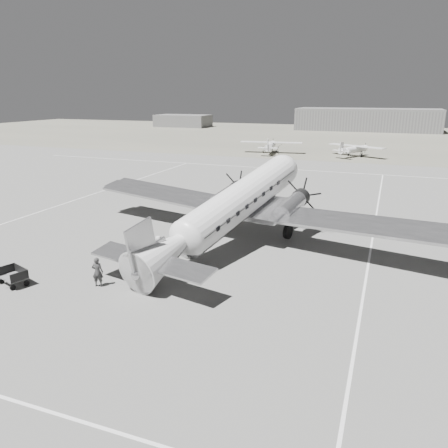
{
  "coord_description": "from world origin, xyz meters",
  "views": [
    {
      "loc": [
        12.57,
        -23.8,
        10.71
      ],
      "look_at": [
        2.46,
        2.93,
        2.2
      ],
      "focal_mm": 35.0,
      "sensor_mm": 36.0,
      "label": 1
    }
  ],
  "objects_px": {
    "light_plane_right": "(354,150)",
    "ramp_agent": "(133,256)",
    "baggage_cart_far": "(13,277)",
    "baggage_cart_near": "(134,263)",
    "hangar_main": "(367,120)",
    "dc3_airliner": "(234,208)",
    "ground_crew": "(98,272)",
    "passenger": "(159,247)",
    "shed_secondary": "(183,121)",
    "light_plane_left": "(271,147)"
  },
  "relations": [
    {
      "from": "light_plane_right",
      "to": "passenger",
      "type": "relative_size",
      "value": 6.65
    },
    {
      "from": "shed_secondary",
      "to": "ground_crew",
      "type": "bearing_deg",
      "value": -66.3
    },
    {
      "from": "baggage_cart_near",
      "to": "passenger",
      "type": "relative_size",
      "value": 0.97
    },
    {
      "from": "shed_secondary",
      "to": "ramp_agent",
      "type": "relative_size",
      "value": 9.62
    },
    {
      "from": "hangar_main",
      "to": "light_plane_left",
      "type": "relative_size",
      "value": 3.58
    },
    {
      "from": "baggage_cart_far",
      "to": "ramp_agent",
      "type": "distance_m",
      "value": 6.98
    },
    {
      "from": "ramp_agent",
      "to": "passenger",
      "type": "distance_m",
      "value": 2.38
    },
    {
      "from": "ground_crew",
      "to": "dc3_airliner",
      "type": "bearing_deg",
      "value": -133.76
    },
    {
      "from": "shed_secondary",
      "to": "baggage_cart_far",
      "type": "xyz_separation_m",
      "value": [
        47.76,
        -121.19,
        -1.49
      ]
    },
    {
      "from": "shed_secondary",
      "to": "baggage_cart_near",
      "type": "bearing_deg",
      "value": -65.53
    },
    {
      "from": "hangar_main",
      "to": "baggage_cart_far",
      "type": "xyz_separation_m",
      "value": [
        -12.24,
        -126.19,
        -2.79
      ]
    },
    {
      "from": "hangar_main",
      "to": "light_plane_right",
      "type": "bearing_deg",
      "value": -88.46
    },
    {
      "from": "light_plane_right",
      "to": "baggage_cart_near",
      "type": "relative_size",
      "value": 6.82
    },
    {
      "from": "dc3_airliner",
      "to": "baggage_cart_far",
      "type": "bearing_deg",
      "value": -118.6
    },
    {
      "from": "passenger",
      "to": "light_plane_left",
      "type": "bearing_deg",
      "value": -1.15
    },
    {
      "from": "baggage_cart_near",
      "to": "light_plane_left",
      "type": "bearing_deg",
      "value": 92.23
    },
    {
      "from": "light_plane_right",
      "to": "ramp_agent",
      "type": "relative_size",
      "value": 5.79
    },
    {
      "from": "hangar_main",
      "to": "dc3_airliner",
      "type": "relative_size",
      "value": 1.4
    },
    {
      "from": "light_plane_left",
      "to": "ground_crew",
      "type": "height_order",
      "value": "light_plane_left"
    },
    {
      "from": "baggage_cart_near",
      "to": "ground_crew",
      "type": "height_order",
      "value": "ground_crew"
    },
    {
      "from": "ramp_agent",
      "to": "light_plane_left",
      "type": "bearing_deg",
      "value": 23.62
    },
    {
      "from": "dc3_airliner",
      "to": "baggage_cart_far",
      "type": "xyz_separation_m",
      "value": [
        -9.7,
        -11.12,
        -2.34
      ]
    },
    {
      "from": "dc3_airliner",
      "to": "light_plane_right",
      "type": "relative_size",
      "value": 2.77
    },
    {
      "from": "hangar_main",
      "to": "light_plane_left",
      "type": "height_order",
      "value": "hangar_main"
    },
    {
      "from": "hangar_main",
      "to": "baggage_cart_near",
      "type": "xyz_separation_m",
      "value": [
        -6.86,
        -121.74,
        -2.85
      ]
    },
    {
      "from": "light_plane_right",
      "to": "ramp_agent",
      "type": "bearing_deg",
      "value": -70.55
    },
    {
      "from": "ground_crew",
      "to": "light_plane_right",
      "type": "bearing_deg",
      "value": -114.69
    },
    {
      "from": "shed_secondary",
      "to": "baggage_cart_near",
      "type": "distance_m",
      "value": 128.28
    },
    {
      "from": "shed_secondary",
      "to": "light_plane_left",
      "type": "height_order",
      "value": "shed_secondary"
    },
    {
      "from": "shed_secondary",
      "to": "ground_crew",
      "type": "relative_size",
      "value": 10.12
    },
    {
      "from": "shed_secondary",
      "to": "baggage_cart_far",
      "type": "distance_m",
      "value": 130.27
    },
    {
      "from": "baggage_cart_near",
      "to": "shed_secondary",
      "type": "bearing_deg",
      "value": 110.2
    },
    {
      "from": "hangar_main",
      "to": "dc3_airliner",
      "type": "bearing_deg",
      "value": -91.27
    },
    {
      "from": "dc3_airliner",
      "to": "ramp_agent",
      "type": "height_order",
      "value": "dc3_airliner"
    },
    {
      "from": "passenger",
      "to": "shed_secondary",
      "type": "bearing_deg",
      "value": 16.69
    },
    {
      "from": "baggage_cart_far",
      "to": "ramp_agent",
      "type": "xyz_separation_m",
      "value": [
        5.38,
        4.43,
        0.43
      ]
    },
    {
      "from": "baggage_cart_far",
      "to": "ground_crew",
      "type": "height_order",
      "value": "ground_crew"
    },
    {
      "from": "light_plane_left",
      "to": "ramp_agent",
      "type": "relative_size",
      "value": 6.26
    },
    {
      "from": "baggage_cart_far",
      "to": "ramp_agent",
      "type": "bearing_deg",
      "value": 58.55
    },
    {
      "from": "light_plane_right",
      "to": "passenger",
      "type": "height_order",
      "value": "light_plane_right"
    },
    {
      "from": "passenger",
      "to": "dc3_airliner",
      "type": "bearing_deg",
      "value": -49.48
    },
    {
      "from": "baggage_cart_far",
      "to": "passenger",
      "type": "height_order",
      "value": "passenger"
    },
    {
      "from": "dc3_airliner",
      "to": "light_plane_left",
      "type": "xyz_separation_m",
      "value": [
        -11.0,
        51.93,
        -1.64
      ]
    },
    {
      "from": "light_plane_left",
      "to": "light_plane_right",
      "type": "bearing_deg",
      "value": -5.4
    },
    {
      "from": "dc3_airliner",
      "to": "ground_crew",
      "type": "height_order",
      "value": "dc3_airliner"
    },
    {
      "from": "shed_secondary",
      "to": "ground_crew",
      "type": "distance_m",
      "value": 130.62
    },
    {
      "from": "shed_secondary",
      "to": "ramp_agent",
      "type": "xyz_separation_m",
      "value": [
        53.13,
        -116.76,
        -1.06
      ]
    },
    {
      "from": "ground_crew",
      "to": "passenger",
      "type": "distance_m",
      "value": 5.28
    },
    {
      "from": "ground_crew",
      "to": "ramp_agent",
      "type": "distance_m",
      "value": 2.9
    },
    {
      "from": "dc3_airliner",
      "to": "shed_secondary",
      "type": "bearing_deg",
      "value": 130.06
    }
  ]
}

